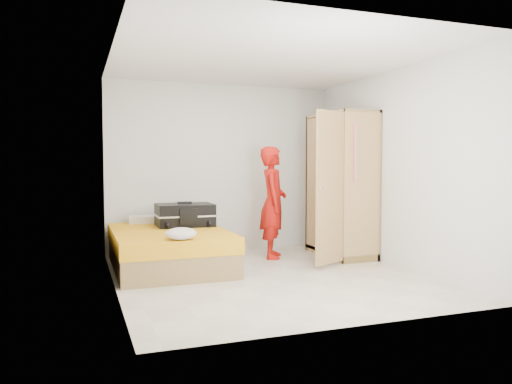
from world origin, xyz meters
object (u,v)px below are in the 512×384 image
object	(u,v)px
person	(273,202)
suitcase	(185,215)
bed	(169,249)
wardrobe	(340,189)
round_cushion	(181,234)

from	to	relation	value
person	suitcase	bearing A→B (deg)	105.29
bed	suitcase	distance (m)	0.59
wardrobe	round_cushion	xyz separation A→B (m)	(-2.52, -0.83, -0.43)
bed	round_cushion	world-z (taller)	round_cushion
wardrobe	suitcase	xyz separation A→B (m)	(-2.23, 0.38, -0.35)
wardrobe	person	distance (m)	1.01
bed	round_cushion	bearing A→B (deg)	-91.09
bed	person	size ratio (longest dim) A/B	1.26
person	round_cushion	world-z (taller)	person
bed	wardrobe	size ratio (longest dim) A/B	0.96
wardrobe	person	size ratio (longest dim) A/B	1.30
round_cushion	bed	bearing A→B (deg)	88.91
person	round_cushion	distance (m)	1.90
wardrobe	person	xyz separation A→B (m)	(-0.97, 0.23, -0.19)
bed	round_cushion	xyz separation A→B (m)	(-0.02, -0.89, 0.32)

